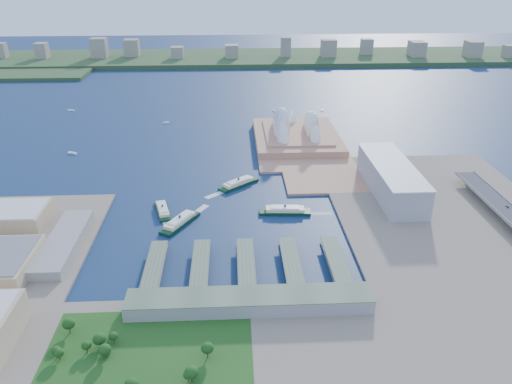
{
  "coord_description": "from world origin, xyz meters",
  "views": [
    {
      "loc": [
        3.73,
        -463.94,
        262.33
      ],
      "look_at": [
        29.83,
        55.94,
        18.0
      ],
      "focal_mm": 35.0,
      "sensor_mm": 36.0,
      "label": 1
    }
  ],
  "objects": [
    {
      "name": "ground",
      "position": [
        0.0,
        0.0,
        0.0
      ],
      "size": [
        3000.0,
        3000.0,
        0.0
      ],
      "primitive_type": "plane",
      "color": "#0F2648",
      "rests_on": "ground"
    },
    {
      "name": "ferry_a",
      "position": [
        -77.17,
        45.33,
        4.71
      ],
      "size": [
        24.7,
        51.42,
        9.42
      ],
      "primitive_type": null,
      "rotation": [
        0.0,
        0.0,
        0.25
      ],
      "color": "black",
      "rests_on": "ground"
    },
    {
      "name": "ferry_b",
      "position": [
        10.61,
        114.14,
        5.39
      ],
      "size": [
        52.78,
        48.1,
        10.78
      ],
      "primitive_type": null,
      "rotation": [
        0.0,
        0.0,
        -0.86
      ],
      "color": "black",
      "rests_on": "ground"
    },
    {
      "name": "east_land",
      "position": [
        240.0,
        -50.0,
        1.5
      ],
      "size": [
        240.0,
        500.0,
        3.0
      ],
      "primitive_type": "cube",
      "color": "gray",
      "rests_on": "ground"
    },
    {
      "name": "boat_c",
      "position": [
        175.85,
        450.81,
        1.41
      ],
      "size": [
        7.94,
        13.04,
        2.83
      ],
      "primitive_type": null,
      "rotation": [
        0.0,
        0.0,
        2.77
      ],
      "color": "white",
      "rests_on": "ground"
    },
    {
      "name": "ferry_wharves",
      "position": [
        14.0,
        -75.0,
        4.65
      ],
      "size": [
        184.0,
        90.0,
        9.3
      ],
      "primitive_type": null,
      "color": "#506049",
      "rests_on": "ground"
    },
    {
      "name": "car_c",
      "position": [
        304.0,
        10.14,
        15.59
      ],
      "size": [
        2.07,
        5.09,
        1.48
      ],
      "primitive_type": "imported",
      "rotation": [
        0.0,
        0.0,
        3.14
      ],
      "color": "slate",
      "rests_on": "expressway"
    },
    {
      "name": "far_shore",
      "position": [
        0.0,
        980.0,
        6.0
      ],
      "size": [
        2200.0,
        260.0,
        12.0
      ],
      "primitive_type": "cube",
      "color": "#2D4926",
      "rests_on": "ground"
    },
    {
      "name": "boat_d",
      "position": [
        -301.23,
        474.61,
        1.21
      ],
      "size": [
        14.72,
        6.17,
        2.43
      ],
      "primitive_type": null,
      "rotation": [
        0.0,
        0.0,
        1.35
      ],
      "color": "white",
      "rests_on": "ground"
    },
    {
      "name": "peninsula",
      "position": [
        107.5,
        260.0,
        1.5
      ],
      "size": [
        135.0,
        220.0,
        3.0
      ],
      "primitive_type": "cube",
      "color": "tan",
      "rests_on": "ground"
    },
    {
      "name": "terminal_building",
      "position": [
        15.0,
        -135.0,
        9.0
      ],
      "size": [
        200.0,
        28.0,
        12.0
      ],
      "primitive_type": "cube",
      "color": "gray",
      "rests_on": "south_land"
    },
    {
      "name": "toaster_building",
      "position": [
        195.0,
        80.0,
        20.5
      ],
      "size": [
        45.0,
        155.0,
        35.0
      ],
      "primitive_type": "cube",
      "color": "#96969C",
      "rests_on": "east_land"
    },
    {
      "name": "far_skyline",
      "position": [
        0.0,
        960.0,
        39.5
      ],
      "size": [
        1900.0,
        140.0,
        55.0
      ],
      "primitive_type": null,
      "color": "gray",
      "rests_on": "far_shore"
    },
    {
      "name": "boat_a",
      "position": [
        -233.36,
        241.36,
        1.49
      ],
      "size": [
        15.57,
        10.14,
        2.97
      ],
      "primitive_type": null,
      "rotation": [
        0.0,
        0.0,
        1.12
      ],
      "color": "white",
      "rests_on": "ground"
    },
    {
      "name": "ferry_d",
      "position": [
        61.72,
        35.98,
        5.46
      ],
      "size": [
        58.6,
        18.48,
        10.92
      ],
      "primitive_type": null,
      "rotation": [
        0.0,
        0.0,
        1.5
      ],
      "color": "black",
      "rests_on": "ground"
    },
    {
      "name": "boat_b",
      "position": [
        -111.52,
        386.46,
        1.39
      ],
      "size": [
        10.54,
        8.82,
        2.78
      ],
      "primitive_type": null,
      "rotation": [
        0.0,
        0.0,
        2.17
      ],
      "color": "white",
      "rests_on": "ground"
    },
    {
      "name": "opera_house",
      "position": [
        105.0,
        280.0,
        32.0
      ],
      "size": [
        134.0,
        180.0,
        58.0
      ],
      "primitive_type": null,
      "color": "white",
      "rests_on": "peninsula"
    },
    {
      "name": "south_land",
      "position": [
        0.0,
        -210.0,
        1.5
      ],
      "size": [
        720.0,
        180.0,
        3.0
      ],
      "primitive_type": "cube",
      "color": "gray",
      "rests_on": "ground"
    },
    {
      "name": "boat_e",
      "position": [
        83.42,
        452.3,
        1.18
      ],
      "size": [
        7.19,
        9.91,
        2.36
      ],
      "primitive_type": null,
      "rotation": [
        0.0,
        0.0,
        0.49
      ],
      "color": "white",
      "rests_on": "ground"
    },
    {
      "name": "ferry_c",
      "position": [
        -54.85,
        15.36,
        5.45
      ],
      "size": [
        41.77,
        57.12,
        10.89
      ],
      "primitive_type": null,
      "rotation": [
        0.0,
        0.0,
        2.61
      ],
      "color": "black",
      "rests_on": "ground"
    },
    {
      "name": "park",
      "position": [
        -60.0,
        -190.0,
        11.0
      ],
      "size": [
        150.0,
        110.0,
        16.0
      ],
      "primitive_type": null,
      "color": "#194714",
      "rests_on": "south_land"
    }
  ]
}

